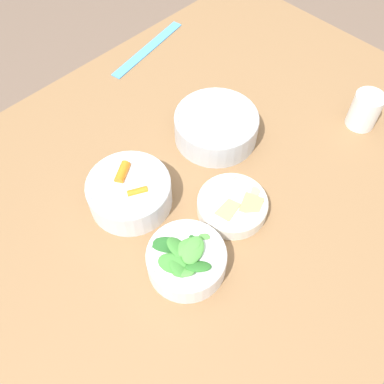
% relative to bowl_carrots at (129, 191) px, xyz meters
% --- Properties ---
extents(ground_plane, '(10.00, 10.00, 0.00)m').
position_rel_bowl_carrots_xyz_m(ground_plane, '(0.18, -0.07, -0.78)').
color(ground_plane, brown).
extents(dining_table, '(1.29, 1.00, 0.75)m').
position_rel_bowl_carrots_xyz_m(dining_table, '(0.18, -0.07, -0.13)').
color(dining_table, olive).
rests_on(dining_table, ground_plane).
extents(bowl_carrots, '(0.17, 0.17, 0.08)m').
position_rel_bowl_carrots_xyz_m(bowl_carrots, '(0.00, 0.00, 0.00)').
color(bowl_carrots, silver).
rests_on(bowl_carrots, dining_table).
extents(bowl_greens, '(0.15, 0.15, 0.07)m').
position_rel_bowl_carrots_xyz_m(bowl_greens, '(-0.02, -0.19, -0.00)').
color(bowl_greens, white).
rests_on(bowl_greens, dining_table).
extents(bowl_beans_hotdog, '(0.19, 0.19, 0.07)m').
position_rel_bowl_carrots_xyz_m(bowl_beans_hotdog, '(0.26, 0.00, -0.00)').
color(bowl_beans_hotdog, silver).
rests_on(bowl_beans_hotdog, dining_table).
extents(bowl_cookies, '(0.15, 0.15, 0.04)m').
position_rel_bowl_carrots_xyz_m(bowl_cookies, '(0.14, -0.17, -0.02)').
color(bowl_cookies, silver).
rests_on(bowl_cookies, dining_table).
extents(ruler, '(0.29, 0.08, 0.00)m').
position_rel_bowl_carrots_xyz_m(ruler, '(0.37, 0.36, -0.03)').
color(ruler, '#4C99E0').
rests_on(ruler, dining_table).
extents(cup, '(0.07, 0.07, 0.09)m').
position_rel_bowl_carrots_xyz_m(cup, '(0.54, -0.22, 0.01)').
color(cup, silver).
rests_on(cup, dining_table).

